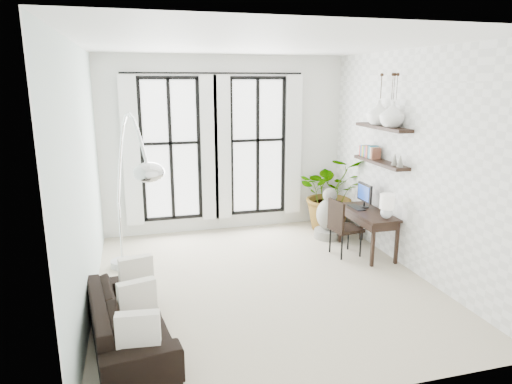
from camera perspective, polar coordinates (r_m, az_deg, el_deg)
name	(u,v)px	position (r m, az deg, el deg)	size (l,w,h in m)	color
floor	(263,282)	(6.53, 0.83, -11.18)	(5.00, 5.00, 0.00)	#B4A98F
ceiling	(263,44)	(5.94, 0.94, 18.06)	(5.00, 5.00, 0.00)	white
wall_left	(83,180)	(5.84, -20.86, 1.44)	(5.00, 5.00, 0.00)	silver
wall_right	(412,163)	(6.99, 18.94, 3.51)	(5.00, 5.00, 0.00)	white
wall_back	(226,145)	(8.43, -3.83, 5.87)	(4.50, 4.50, 0.00)	white
windows	(216,148)	(8.33, -5.08, 5.48)	(3.26, 0.13, 2.65)	white
wall_shelves	(380,148)	(7.46, 15.24, 5.37)	(0.25, 1.30, 0.60)	black
sofa	(129,319)	(5.24, -15.61, -15.03)	(1.89, 0.74, 0.55)	black
throw_pillows	(137,299)	(5.14, -14.64, -12.76)	(0.40, 1.52, 0.40)	white
plant	(332,193)	(8.66, 9.44, -0.09)	(1.27, 1.10, 1.42)	#2D7228
desk	(370,214)	(7.52, 14.03, -2.69)	(0.51, 1.20, 1.10)	black
desk_chair	(342,224)	(7.42, 10.64, -3.96)	(0.49, 0.49, 0.92)	black
arc_lamp	(129,155)	(5.78, -15.62, 4.46)	(0.74, 2.45, 2.40)	silver
buddha	(329,217)	(8.25, 9.12, -3.10)	(0.51, 0.51, 0.92)	gray
vase_a	(392,114)	(7.16, 16.69, 9.28)	(0.37, 0.37, 0.38)	white
vase_b	(379,113)	(7.50, 15.08, 9.57)	(0.37, 0.37, 0.38)	white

